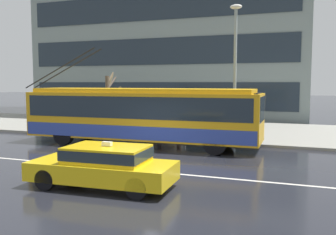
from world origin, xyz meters
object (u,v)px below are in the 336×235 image
at_px(taxi_oncoming_near, 104,164).
at_px(pedestrian_at_shelter, 145,106).
at_px(trolleybus, 141,114).
at_px(street_tree_bare, 109,97).
at_px(pedestrian_approaching_curb, 160,117).
at_px(street_lamp, 235,62).
at_px(bus_shelter, 156,101).
at_px(pedestrian_walking_past, 178,110).

distance_m(taxi_oncoming_near, pedestrian_at_shelter, 10.02).
distance_m(trolleybus, street_tree_bare, 6.80).
distance_m(pedestrian_approaching_curb, street_lamp, 5.55).
distance_m(trolleybus, bus_shelter, 3.38).
relative_size(trolleybus, bus_shelter, 3.51).
distance_m(pedestrian_at_shelter, street_tree_bare, 4.53).
height_order(taxi_oncoming_near, pedestrian_walking_past, pedestrian_walking_past).
height_order(taxi_oncoming_near, street_lamp, street_lamp).
height_order(taxi_oncoming_near, bus_shelter, bus_shelter).
bearing_deg(pedestrian_approaching_curb, street_lamp, -13.42).
height_order(trolleybus, bus_shelter, trolleybus).
relative_size(trolleybus, street_tree_bare, 3.38).
distance_m(taxi_oncoming_near, street_lamp, 10.13).
relative_size(pedestrian_at_shelter, street_tree_bare, 0.55).
relative_size(pedestrian_at_shelter, pedestrian_walking_past, 1.07).
height_order(pedestrian_approaching_curb, street_tree_bare, street_tree_bare).
bearing_deg(street_tree_bare, bus_shelter, -22.36).
bearing_deg(bus_shelter, street_lamp, -13.38).
xyz_separation_m(pedestrian_approaching_curb, street_lamp, (4.51, -1.07, 3.05)).
bearing_deg(street_tree_bare, pedestrian_walking_past, -25.20).
bearing_deg(bus_shelter, street_tree_bare, 157.64).
relative_size(bus_shelter, street_tree_bare, 0.96).
height_order(pedestrian_at_shelter, pedestrian_walking_past, pedestrian_at_shelter).
bearing_deg(street_lamp, pedestrian_approaching_curb, 166.58).
bearing_deg(bus_shelter, taxi_oncoming_near, -76.13).
bearing_deg(street_tree_bare, trolleybus, -47.16).
distance_m(bus_shelter, pedestrian_at_shelter, 0.96).
bearing_deg(pedestrian_at_shelter, street_lamp, -2.96).
bearing_deg(taxi_oncoming_near, pedestrian_walking_past, 95.19).
distance_m(bus_shelter, pedestrian_approaching_curb, 0.97).
height_order(trolleybus, pedestrian_walking_past, trolleybus).
bearing_deg(trolleybus, pedestrian_walking_past, 62.66).
bearing_deg(pedestrian_walking_past, pedestrian_at_shelter, 174.97).
height_order(trolleybus, pedestrian_at_shelter, trolleybus).
bearing_deg(pedestrian_approaching_curb, bus_shelter, 167.27).
bearing_deg(taxi_oncoming_near, bus_shelter, 103.87).
xyz_separation_m(bus_shelter, pedestrian_at_shelter, (-0.32, -0.87, -0.25)).
bearing_deg(street_lamp, bus_shelter, 166.62).
distance_m(pedestrian_approaching_curb, street_tree_bare, 4.76).
xyz_separation_m(bus_shelter, street_lamp, (4.76, -1.13, 2.12)).
bearing_deg(bus_shelter, trolleybus, -80.50).
relative_size(bus_shelter, pedestrian_approaching_curb, 2.14).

